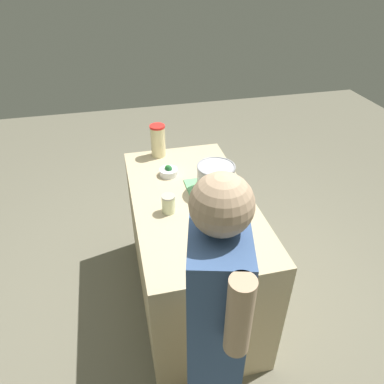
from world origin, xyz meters
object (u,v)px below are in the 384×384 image
(cooking_pot, at_px, (216,178))
(mason_jar, at_px, (168,204))
(broccoli_bowl_center, at_px, (169,171))
(lemonade_pitcher, at_px, (158,141))
(person_cook, at_px, (214,337))
(broccoli_bowl_front, at_px, (209,221))

(cooking_pot, height_order, mason_jar, cooking_pot)
(broccoli_bowl_center, bearing_deg, cooking_pot, 43.36)
(cooking_pot, relative_size, lemonade_pitcher, 1.28)
(lemonade_pitcher, distance_m, person_cook, 1.58)
(broccoli_bowl_front, distance_m, broccoli_bowl_center, 0.60)
(cooking_pot, xyz_separation_m, person_cook, (1.01, -0.30, -0.08))
(cooking_pot, bearing_deg, lemonade_pitcher, -153.86)
(cooking_pot, distance_m, person_cook, 1.06)
(broccoli_bowl_front, bearing_deg, lemonade_pitcher, -170.68)
(broccoli_bowl_center, bearing_deg, broccoli_bowl_front, 11.78)
(lemonade_pitcher, distance_m, mason_jar, 0.71)
(broccoli_bowl_front, bearing_deg, cooking_pot, 157.37)
(lemonade_pitcher, height_order, broccoli_bowl_center, lemonade_pitcher)
(broccoli_bowl_front, bearing_deg, person_cook, -13.69)
(cooking_pot, bearing_deg, person_cook, -16.59)
(broccoli_bowl_center, bearing_deg, mason_jar, -10.15)
(person_cook, bearing_deg, lemonade_pitcher, 179.12)
(broccoli_bowl_center, bearing_deg, lemonade_pitcher, -175.67)
(cooking_pot, distance_m, broccoli_bowl_front, 0.35)
(mason_jar, height_order, person_cook, person_cook)
(broccoli_bowl_front, relative_size, broccoli_bowl_center, 0.88)
(mason_jar, relative_size, broccoli_bowl_center, 0.91)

